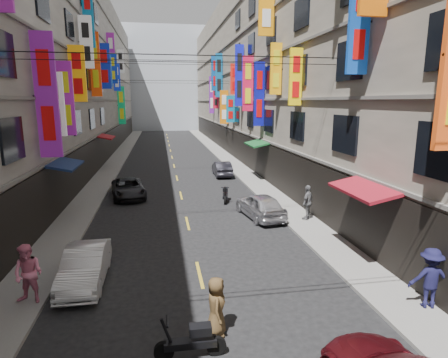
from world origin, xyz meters
name	(u,v)px	position (x,y,z in m)	size (l,w,h in m)	color
sidewalk_left	(111,167)	(-6.00, 42.00, 0.06)	(2.00, 90.00, 0.12)	slate
sidewalk_right	(234,164)	(6.00, 42.00, 0.06)	(2.00, 90.00, 0.12)	slate
building_row_left	(35,64)	(-11.99, 42.00, 9.49)	(10.14, 90.00, 19.00)	gray
building_row_right	(293,68)	(11.99, 42.00, 9.49)	(10.14, 90.00, 19.00)	#A69B8B
haze_block	(164,80)	(0.00, 92.00, 11.00)	(18.00, 8.00, 22.00)	#A6ADB9
shop_signage	(173,64)	(-0.10, 35.14, 9.05)	(14.00, 55.00, 12.17)	#1021BB
street_awnings	(161,161)	(-1.26, 26.00, 3.00)	(13.99, 35.20, 0.41)	#15501D
overhead_cables	(178,60)	(0.00, 30.00, 8.80)	(14.00, 38.04, 1.24)	black
lane_markings	(175,171)	(0.00, 39.00, 0.00)	(0.12, 80.20, 0.01)	gold
scooter_crossing	(192,341)	(-0.67, 13.50, 0.44)	(1.80, 0.50, 1.14)	black
scooter_far_right	(225,195)	(2.70, 27.97, 0.44)	(0.63, 1.79, 1.14)	black
car_left_mid	(85,266)	(-4.00, 18.03, 0.63)	(1.34, 3.85, 1.27)	white
car_left_far	(128,188)	(-3.46, 30.11, 0.61)	(2.03, 4.40, 1.22)	black
car_right_mid	(260,205)	(4.00, 24.34, 0.69)	(1.63, 4.04, 1.38)	silver
car_right_far	(222,169)	(3.86, 36.31, 0.63)	(1.33, 3.80, 1.25)	#25242C
pedestrian_lfar	(28,274)	(-5.40, 16.75, 1.06)	(0.92, 0.63, 1.88)	pink
pedestrian_rnear	(430,278)	(6.60, 14.46, 1.05)	(1.21, 0.62, 1.87)	#141437
pedestrian_rfar	(308,202)	(6.29, 23.26, 1.04)	(1.08, 0.62, 1.85)	slate
pedestrian_crossing	(216,306)	(0.08, 14.33, 0.83)	(0.81, 0.55, 1.66)	#513B20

